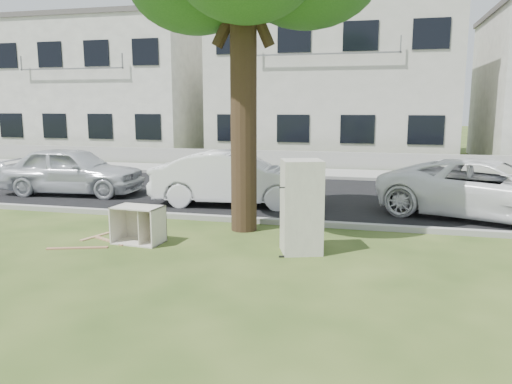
% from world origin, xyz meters
% --- Properties ---
extents(ground, '(120.00, 120.00, 0.00)m').
position_xyz_m(ground, '(0.00, 0.00, 0.00)').
color(ground, '#2D4317').
extents(road, '(120.00, 7.00, 0.01)m').
position_xyz_m(road, '(0.00, 6.00, 0.01)').
color(road, black).
rests_on(road, ground).
extents(kerb_near, '(120.00, 0.18, 0.12)m').
position_xyz_m(kerb_near, '(0.00, 2.45, 0.00)').
color(kerb_near, gray).
rests_on(kerb_near, ground).
extents(kerb_far, '(120.00, 0.18, 0.12)m').
position_xyz_m(kerb_far, '(0.00, 9.55, 0.00)').
color(kerb_far, gray).
rests_on(kerb_far, ground).
extents(sidewalk, '(120.00, 2.80, 0.01)m').
position_xyz_m(sidewalk, '(0.00, 11.00, 0.01)').
color(sidewalk, gray).
rests_on(sidewalk, ground).
extents(low_wall, '(120.00, 0.15, 0.70)m').
position_xyz_m(low_wall, '(0.00, 12.60, 0.35)').
color(low_wall, gray).
rests_on(low_wall, ground).
extents(townhouse_left, '(10.20, 8.16, 7.04)m').
position_xyz_m(townhouse_left, '(-12.00, 17.50, 3.52)').
color(townhouse_left, white).
rests_on(townhouse_left, ground).
extents(townhouse_center, '(11.22, 8.16, 7.44)m').
position_xyz_m(townhouse_center, '(0.00, 17.50, 3.72)').
color(townhouse_center, beige).
rests_on(townhouse_center, ground).
extents(fridge, '(0.85, 0.82, 1.66)m').
position_xyz_m(fridge, '(1.02, 0.48, 0.83)').
color(fridge, white).
rests_on(fridge, ground).
extents(cabinet, '(0.96, 0.64, 0.71)m').
position_xyz_m(cabinet, '(-2.09, 0.33, 0.36)').
color(cabinet, silver).
rests_on(cabinet, ground).
extents(plank_a, '(1.07, 0.44, 0.02)m').
position_xyz_m(plank_a, '(-3.01, -0.30, 0.01)').
color(plank_a, '#9E6C4C').
rests_on(plank_a, ground).
extents(plank_b, '(0.90, 0.50, 0.02)m').
position_xyz_m(plank_b, '(-2.70, 0.28, 0.01)').
color(plank_b, '#A57A56').
rests_on(plank_b, ground).
extents(plank_c, '(0.30, 0.75, 0.02)m').
position_xyz_m(plank_c, '(-3.13, 0.53, 0.01)').
color(plank_c, tan).
rests_on(plank_c, ground).
extents(car_center, '(4.39, 1.90, 1.41)m').
position_xyz_m(car_center, '(-1.36, 4.32, 0.70)').
color(car_center, white).
rests_on(car_center, ground).
extents(car_right, '(5.42, 3.83, 1.37)m').
position_xyz_m(car_right, '(4.83, 4.20, 0.69)').
color(car_right, white).
rests_on(car_right, ground).
extents(car_left, '(4.27, 2.00, 1.41)m').
position_xyz_m(car_left, '(-6.45, 4.73, 0.71)').
color(car_left, silver).
rests_on(car_left, ground).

